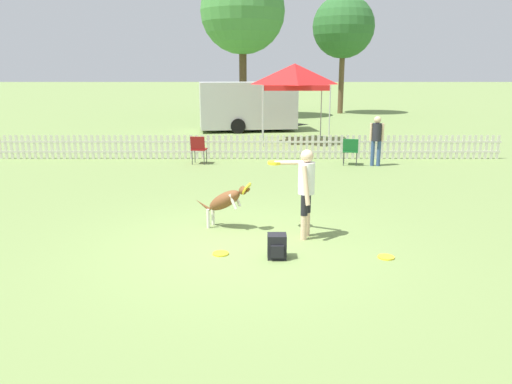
% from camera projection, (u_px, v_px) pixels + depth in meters
% --- Properties ---
extents(ground_plane, '(240.00, 240.00, 0.00)m').
position_uv_depth(ground_plane, '(242.00, 247.00, 8.16)').
color(ground_plane, olive).
extents(handler_person, '(0.83, 0.89, 1.54)m').
position_uv_depth(handler_person, '(304.00, 184.00, 8.43)').
color(handler_person, beige).
rests_on(handler_person, ground_plane).
extents(leaping_dog, '(1.09, 0.56, 0.89)m').
position_uv_depth(leaping_dog, '(225.00, 200.00, 9.03)').
color(leaping_dog, brown).
rests_on(leaping_dog, ground_plane).
extents(frisbee_near_handler, '(0.25, 0.25, 0.02)m').
position_uv_depth(frisbee_near_handler, '(386.00, 257.00, 7.70)').
color(frisbee_near_handler, yellow).
rests_on(frisbee_near_handler, ground_plane).
extents(frisbee_near_dog, '(0.25, 0.25, 0.02)m').
position_uv_depth(frisbee_near_dog, '(220.00, 254.00, 7.85)').
color(frisbee_near_dog, yellow).
rests_on(frisbee_near_dog, ground_plane).
extents(backpack_on_grass, '(0.29, 0.29, 0.38)m').
position_uv_depth(backpack_on_grass, '(277.00, 246.00, 7.66)').
color(backpack_on_grass, black).
rests_on(backpack_on_grass, ground_plane).
extents(picket_fence, '(16.44, 0.04, 0.78)m').
position_uv_depth(picket_fence, '(249.00, 147.00, 16.24)').
color(picket_fence, beige).
rests_on(picket_fence, ground_plane).
extents(folding_chair_blue_left, '(0.54, 0.56, 0.82)m').
position_uv_depth(folding_chair_blue_left, '(350.00, 149.00, 15.11)').
color(folding_chair_blue_left, '#333338').
rests_on(folding_chair_blue_left, ground_plane).
extents(folding_chair_center, '(0.49, 0.51, 0.87)m').
position_uv_depth(folding_chair_center, '(198.00, 147.00, 15.29)').
color(folding_chair_center, '#333338').
rests_on(folding_chair_center, ground_plane).
extents(canopy_tent_main, '(2.53, 2.53, 3.08)m').
position_uv_depth(canopy_tent_main, '(294.00, 77.00, 19.55)').
color(canopy_tent_main, '#B2B2B2').
rests_on(canopy_tent_main, ground_plane).
extents(spectator_standing, '(0.41, 0.27, 1.50)m').
position_uv_depth(spectator_standing, '(376.00, 136.00, 14.92)').
color(spectator_standing, '#334C7A').
rests_on(spectator_standing, ground_plane).
extents(equipment_trailer, '(5.39, 2.76, 2.28)m').
position_uv_depth(equipment_trailer, '(247.00, 105.00, 23.70)').
color(equipment_trailer, '#B7B7B7').
rests_on(equipment_trailer, ground_plane).
extents(tree_left_grove, '(4.01, 4.01, 7.58)m').
position_uv_depth(tree_left_grove, '(343.00, 27.00, 32.34)').
color(tree_left_grove, brown).
rests_on(tree_left_grove, ground_plane).
extents(tree_right_grove, '(5.06, 5.06, 8.81)m').
position_uv_depth(tree_right_grove, '(242.00, 11.00, 29.71)').
color(tree_right_grove, '#4C3823').
rests_on(tree_right_grove, ground_plane).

